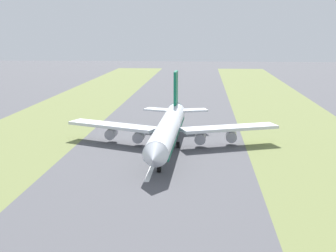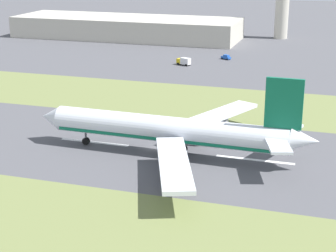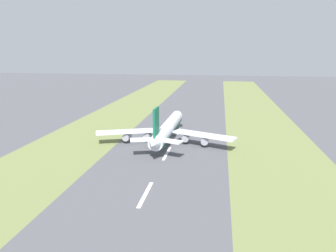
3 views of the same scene
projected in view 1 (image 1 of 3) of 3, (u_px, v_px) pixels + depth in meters
The scene contains 6 objects.
ground_plane at pixel (157, 154), 128.86m from camera, with size 800.00×800.00×0.00m, color #4C4C51.
grass_median_west at pixel (324, 157), 125.50m from camera, with size 40.00×600.00×0.01m, color olive.
centreline_dash_near at pixel (173, 114), 191.65m from camera, with size 1.20×18.00×0.01m, color silver.
centreline_dash_mid at pixel (165, 135), 152.57m from camera, with size 1.20×18.00×0.01m, color silver.
centreline_dash_far at pixel (151, 170), 113.48m from camera, with size 1.20×18.00×0.01m, color silver.
airplane_main_jet at pixel (169, 128), 133.48m from camera, with size 64.12×67.11×20.20m.
Camera 1 is at (-12.46, 124.15, 33.21)m, focal length 50.00 mm.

